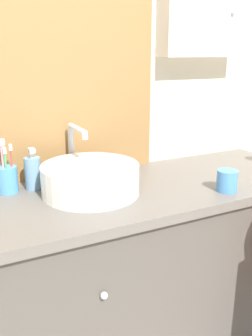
{
  "coord_description": "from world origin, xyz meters",
  "views": [
    {
      "loc": [
        -0.71,
        -0.85,
        1.3
      ],
      "look_at": [
        -0.14,
        0.27,
        0.91
      ],
      "focal_mm": 40.0,
      "sensor_mm": 36.0,
      "label": 1
    }
  ],
  "objects": [
    {
      "name": "soap_dispenser",
      "position": [
        -0.42,
        0.48,
        0.87
      ],
      "size": [
        0.06,
        0.06,
        0.16
      ],
      "color": "#6B93B2",
      "rests_on": "vanity_counter"
    },
    {
      "name": "wall_back",
      "position": [
        0.01,
        0.62,
        1.28
      ],
      "size": [
        3.2,
        0.18,
        2.5
      ],
      "color": "beige",
      "rests_on": "ground_plane"
    },
    {
      "name": "vanity_counter",
      "position": [
        0.0,
        0.32,
        0.4
      ],
      "size": [
        1.43,
        0.55,
        0.81
      ],
      "color": "#4C4742",
      "rests_on": "ground_plane"
    },
    {
      "name": "drinking_cup",
      "position": [
        0.21,
        0.14,
        0.85
      ],
      "size": [
        0.08,
        0.08,
        0.08
      ],
      "primitive_type": "cylinder",
      "color": "#4789D1",
      "rests_on": "vanity_counter"
    },
    {
      "name": "toothbrush_holder",
      "position": [
        -0.51,
        0.49,
        0.86
      ],
      "size": [
        0.07,
        0.07,
        0.2
      ],
      "color": "#4C93C6",
      "rests_on": "vanity_counter"
    },
    {
      "name": "sink_basin",
      "position": [
        -0.25,
        0.35,
        0.86
      ],
      "size": [
        0.35,
        0.4,
        0.23
      ],
      "color": "white",
      "rests_on": "vanity_counter"
    }
  ]
}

